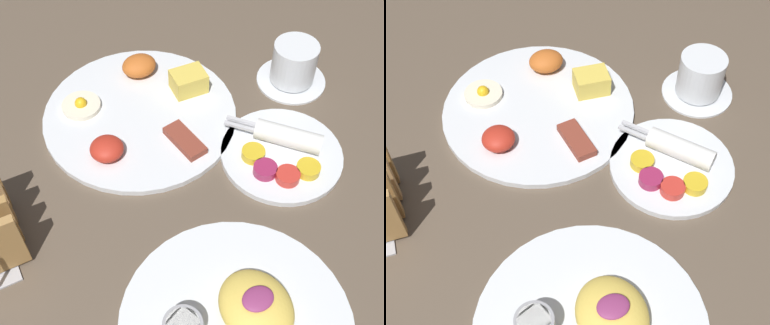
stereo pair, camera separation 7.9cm
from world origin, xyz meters
The scene contains 5 objects.
ground_plane centered at (0.00, 0.00, 0.00)m, with size 3.00×3.00×0.00m, color brown.
plate_breakfast centered at (0.05, 0.18, 0.01)m, with size 0.32×0.32×0.05m.
plate_condiments centered at (0.21, 0.00, 0.01)m, with size 0.19×0.19×0.04m.
plate_foreground centered at (0.01, -0.20, 0.01)m, with size 0.29×0.29×0.06m.
coffee_cup centered at (0.32, 0.14, 0.04)m, with size 0.12×0.12×0.08m.
Camera 2 is at (-0.08, -0.43, 0.65)m, focal length 50.00 mm.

